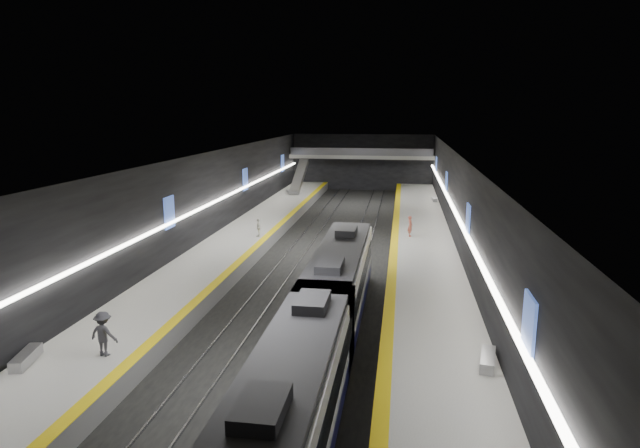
% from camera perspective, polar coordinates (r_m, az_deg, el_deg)
% --- Properties ---
extents(ground, '(70.00, 70.00, 0.00)m').
position_cam_1_polar(ground, '(43.74, 0.94, -2.98)').
color(ground, black).
rests_on(ground, ground).
extents(ceiling, '(20.00, 70.00, 0.04)m').
position_cam_1_polar(ceiling, '(42.38, 0.98, 7.52)').
color(ceiling, beige).
rests_on(ceiling, wall_left).
extents(wall_left, '(0.04, 70.00, 8.00)m').
position_cam_1_polar(wall_left, '(45.32, -11.67, 2.48)').
color(wall_left, black).
rests_on(wall_left, ground).
extents(wall_right, '(0.04, 70.00, 8.00)m').
position_cam_1_polar(wall_right, '(42.70, 14.38, 1.77)').
color(wall_right, black).
rests_on(wall_right, ground).
extents(wall_back, '(20.00, 0.04, 8.00)m').
position_cam_1_polar(wall_back, '(77.41, 4.54, 6.58)').
color(wall_back, black).
rests_on(wall_back, ground).
extents(platform_left, '(5.00, 70.00, 1.00)m').
position_cam_1_polar(platform_left, '(45.22, -8.51, -1.96)').
color(platform_left, slate).
rests_on(platform_left, ground).
extents(tile_surface_left, '(5.00, 70.00, 0.02)m').
position_cam_1_polar(tile_surface_left, '(45.10, -8.53, -1.33)').
color(tile_surface_left, '#B8B8B3').
rests_on(tile_surface_left, platform_left).
extents(tactile_strip_left, '(0.60, 70.00, 0.02)m').
position_cam_1_polar(tactile_strip_left, '(44.50, -5.83, -1.43)').
color(tactile_strip_left, yellow).
rests_on(tactile_strip_left, platform_left).
extents(platform_right, '(5.00, 70.00, 1.00)m').
position_cam_1_polar(platform_right, '(43.27, 10.84, -2.68)').
color(platform_right, slate).
rests_on(platform_right, ground).
extents(tile_surface_right, '(5.00, 70.00, 0.02)m').
position_cam_1_polar(tile_surface_right, '(43.14, 10.87, -2.03)').
color(tile_surface_right, '#B8B8B3').
rests_on(tile_surface_right, platform_right).
extents(tactile_strip_right, '(0.60, 70.00, 0.02)m').
position_cam_1_polar(tactile_strip_right, '(43.11, 7.95, -1.92)').
color(tactile_strip_right, yellow).
rests_on(tactile_strip_right, platform_right).
extents(rails, '(6.52, 70.00, 0.12)m').
position_cam_1_polar(rails, '(43.73, 0.94, -2.90)').
color(rails, gray).
rests_on(rails, ground).
extents(train, '(2.69, 27.52, 3.60)m').
position_cam_1_polar(train, '(23.67, 0.20, -10.70)').
color(train, '#0E0F35').
rests_on(train, ground).
extents(ad_posters, '(19.94, 53.50, 2.20)m').
position_cam_1_polar(ad_posters, '(43.77, 1.14, 3.05)').
color(ad_posters, '#3E5CBA').
rests_on(ad_posters, wall_left).
extents(cove_light_left, '(0.25, 68.60, 0.12)m').
position_cam_1_polar(cove_light_left, '(45.28, -11.43, 2.22)').
color(cove_light_left, white).
rests_on(cove_light_left, wall_left).
extents(cove_light_right, '(0.25, 68.60, 0.12)m').
position_cam_1_polar(cove_light_right, '(42.71, 14.10, 1.51)').
color(cove_light_right, white).
rests_on(cove_light_right, wall_right).
extents(mezzanine_bridge, '(20.00, 3.00, 1.50)m').
position_cam_1_polar(mezzanine_bridge, '(75.26, 4.43, 7.22)').
color(mezzanine_bridge, gray).
rests_on(mezzanine_bridge, wall_left).
extents(escalator, '(1.20, 7.50, 3.92)m').
position_cam_1_polar(escalator, '(69.65, -2.23, 5.08)').
color(escalator, '#99999E').
rests_on(escalator, platform_left).
extents(bench_left_near, '(0.99, 2.05, 0.48)m').
position_cam_1_polar(bench_left_near, '(26.00, -28.86, -12.40)').
color(bench_left_near, '#99999E').
rests_on(bench_left_near, platform_left).
extents(bench_left_far, '(0.96, 1.65, 0.39)m').
position_cam_1_polar(bench_left_far, '(68.37, -3.34, 3.50)').
color(bench_left_far, '#99999E').
rests_on(bench_left_far, platform_left).
extents(bench_right_near, '(0.91, 2.05, 0.49)m').
position_cam_1_polar(bench_right_near, '(23.80, 17.47, -13.67)').
color(bench_right_near, '#99999E').
rests_on(bench_right_near, platform_right).
extents(bench_right_far, '(0.60, 1.70, 0.41)m').
position_cam_1_polar(bench_right_far, '(63.31, 12.10, 2.57)').
color(bench_right_far, '#99999E').
rests_on(bench_right_far, platform_right).
extents(passenger_right_a, '(0.46, 0.66, 1.72)m').
position_cam_1_polar(passenger_right_a, '(45.07, 9.60, -0.26)').
color(passenger_right_a, '#B65644').
rests_on(passenger_right_a, platform_right).
extents(passenger_left_a, '(0.54, 0.95, 1.52)m').
position_cam_1_polar(passenger_left_a, '(44.77, -6.58, -0.39)').
color(passenger_left_a, silver).
rests_on(passenger_left_a, platform_left).
extents(passenger_left_b, '(1.36, 0.89, 1.97)m').
position_cam_1_polar(passenger_left_b, '(25.04, -22.08, -10.84)').
color(passenger_left_b, '#393940').
rests_on(passenger_left_b, platform_left).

